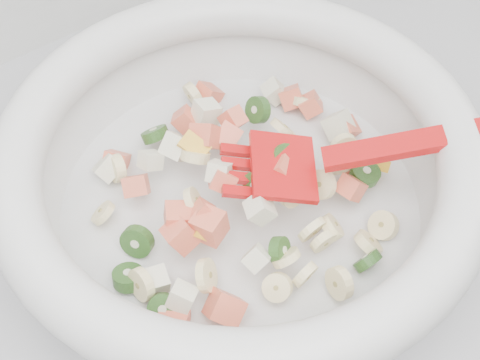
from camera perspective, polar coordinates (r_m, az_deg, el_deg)
counter at (r=1.06m, az=7.20°, el=-11.00°), size 2.00×0.60×0.90m
mixing_bowl at (r=0.55m, az=0.05°, el=0.80°), size 0.43×0.40×0.12m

